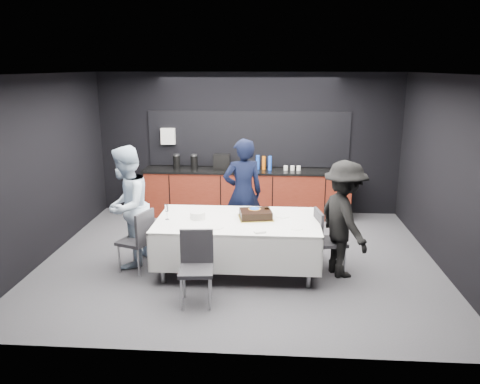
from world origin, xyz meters
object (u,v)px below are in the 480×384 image
at_px(chair_right, 325,237).
at_px(chair_near, 196,262).
at_px(party_table, 238,228).
at_px(person_left, 127,207).
at_px(person_right, 344,219).
at_px(cake_assembly, 256,214).
at_px(plate_stack, 198,215).
at_px(chair_left, 139,237).
at_px(champagne_flute, 167,209).
at_px(person_center, 243,193).

relative_size(chair_right, chair_near, 1.00).
relative_size(party_table, chair_near, 2.51).
bearing_deg(person_left, person_right, 92.48).
height_order(party_table, chair_near, chair_near).
bearing_deg(chair_near, cake_assembly, 56.13).
distance_m(plate_stack, person_left, 1.08).
height_order(cake_assembly, chair_right, cake_assembly).
bearing_deg(cake_assembly, chair_left, -172.26).
distance_m(champagne_flute, chair_near, 1.14).
height_order(cake_assembly, chair_left, cake_assembly).
bearing_deg(person_right, chair_left, 71.50).
distance_m(chair_left, person_center, 1.86).
height_order(chair_right, person_center, person_center).
relative_size(champagne_flute, chair_near, 0.24).
distance_m(cake_assembly, person_right, 1.25).
relative_size(cake_assembly, champagne_flute, 2.40).
distance_m(chair_near, person_right, 2.17).
bearing_deg(person_center, chair_right, 126.14).
height_order(chair_near, person_center, person_center).
distance_m(chair_near, person_center, 2.05).
distance_m(cake_assembly, champagne_flute, 1.28).
xyz_separation_m(plate_stack, person_left, (-1.07, 0.11, 0.07)).
bearing_deg(person_right, chair_right, 49.34).
bearing_deg(cake_assembly, person_center, 104.87).
bearing_deg(cake_assembly, chair_right, -1.90).
bearing_deg(party_table, person_right, -2.06).
bearing_deg(chair_right, party_table, -178.55).
xyz_separation_m(cake_assembly, person_center, (-0.24, 0.91, 0.06)).
bearing_deg(chair_right, person_center, 142.84).
xyz_separation_m(cake_assembly, person_left, (-1.91, 0.03, 0.06)).
xyz_separation_m(party_table, chair_right, (1.26, 0.03, -0.11)).
xyz_separation_m(party_table, cake_assembly, (0.26, 0.07, 0.20)).
bearing_deg(chair_left, champagne_flute, 11.82).
relative_size(champagne_flute, person_left, 0.12).
bearing_deg(chair_near, chair_left, 139.41).
distance_m(chair_right, chair_near, 1.99).
xyz_separation_m(cake_assembly, chair_left, (-1.66, -0.23, -0.31)).
bearing_deg(chair_right, cake_assembly, 178.10).
relative_size(plate_stack, person_left, 0.12).
distance_m(cake_assembly, chair_left, 1.71).
bearing_deg(plate_stack, party_table, 1.22).
bearing_deg(plate_stack, champagne_flute, -171.41).
height_order(person_center, person_left, person_left).
bearing_deg(party_table, champagne_flute, -175.61).
xyz_separation_m(cake_assembly, plate_stack, (-0.83, -0.08, -0.01)).
height_order(plate_stack, chair_left, chair_left).
distance_m(champagne_flute, person_center, 1.47).
height_order(cake_assembly, person_left, person_left).
relative_size(person_left, person_right, 1.09).
relative_size(chair_left, person_center, 0.51).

